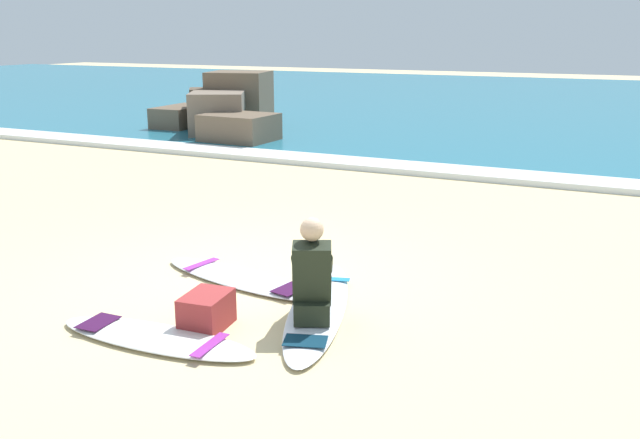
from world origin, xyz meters
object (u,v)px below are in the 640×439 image
at_px(surfer_seated, 312,279).
at_px(surfboard_spare_near, 156,338).
at_px(surfboard_spare_far, 241,278).
at_px(surfboard_main, 318,308).
at_px(beach_bag, 207,311).

distance_m(surfer_seated, surfboard_spare_near, 1.45).
relative_size(surfer_seated, surfboard_spare_near, 0.48).
height_order(surfer_seated, surfboard_spare_far, surfer_seated).
height_order(surfboard_spare_near, surfboard_spare_far, same).
height_order(surfboard_main, surfboard_spare_near, same).
relative_size(surfboard_spare_far, beach_bag, 4.58).
distance_m(surfboard_main, beach_bag, 1.07).
bearing_deg(surfboard_spare_near, beach_bag, 61.30).
xyz_separation_m(surfboard_main, surfboard_spare_near, (-0.99, -1.19, 0.00)).
distance_m(surfboard_spare_far, beach_bag, 1.20).
distance_m(surfboard_main, surfboard_spare_far, 1.17).
height_order(surfboard_main, surfboard_spare_far, same).
bearing_deg(surfboard_spare_near, surfboard_spare_far, 93.90).
distance_m(surfer_seated, beach_bag, 0.99).
height_order(surfer_seated, surfboard_spare_near, surfer_seated).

